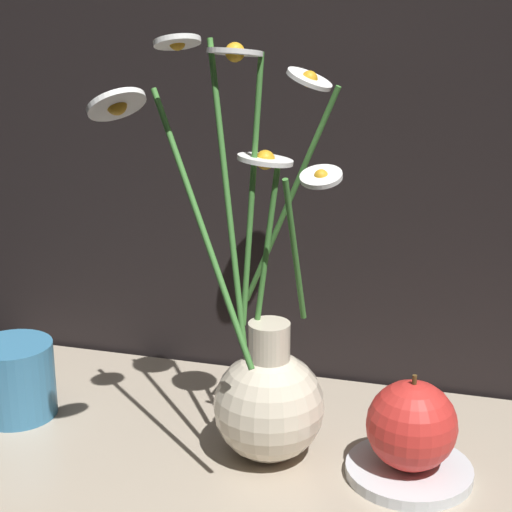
{
  "coord_description": "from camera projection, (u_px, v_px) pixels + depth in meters",
  "views": [
    {
      "loc": [
        0.19,
        -0.66,
        0.42
      ],
      "look_at": [
        0.01,
        0.0,
        0.2
      ],
      "focal_mm": 60.0,
      "sensor_mm": 36.0,
      "label": 1
    }
  ],
  "objects": [
    {
      "name": "saucer_plate",
      "position": [
        409.0,
        471.0,
        0.74
      ],
      "size": [
        0.11,
        0.11,
        0.01
      ],
      "color": "silver",
      "rests_on": "shelf"
    },
    {
      "name": "ground_plane",
      "position": [
        251.0,
        464.0,
        0.79
      ],
      "size": [
        6.0,
        6.0,
        0.0
      ],
      "primitive_type": "plane",
      "color": "black"
    },
    {
      "name": "vase_with_flowers",
      "position": [
        268.0,
        382.0,
        0.76
      ],
      "size": [
        0.18,
        0.24,
        0.38
      ],
      "color": "beige",
      "rests_on": "shelf"
    },
    {
      "name": "shelf",
      "position": [
        251.0,
        458.0,
        0.79
      ],
      "size": [
        0.68,
        0.34,
        0.01
      ],
      "color": "tan",
      "rests_on": "ground_plane"
    },
    {
      "name": "orange_fruit",
      "position": [
        412.0,
        426.0,
        0.73
      ],
      "size": [
        0.08,
        0.08,
        0.09
      ],
      "color": "red",
      "rests_on": "saucer_plate"
    },
    {
      "name": "yellow_mug",
      "position": [
        13.0,
        379.0,
        0.84
      ],
      "size": [
        0.09,
        0.08,
        0.08
      ],
      "color": "teal",
      "rests_on": "shelf"
    }
  ]
}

